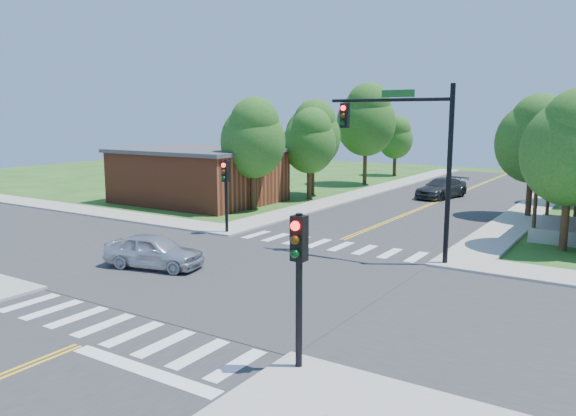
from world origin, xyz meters
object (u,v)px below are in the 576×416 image
Objects in this scene: signal_pole_se at (299,263)px; car_dgrey at (441,189)px; signal_mast_ne at (409,144)px; signal_pole_nw at (226,182)px; car_silver at (154,252)px.

signal_pole_se is 30.11m from car_dgrey.
signal_pole_nw is at bearing -179.93° from signal_mast_ne.
signal_mast_ne is 9.76m from signal_pole_nw.
signal_pole_se and signal_pole_nw have the same top height.
signal_pole_nw is at bearing -93.14° from car_dgrey.
signal_pole_nw is 7.07m from car_silver.
signal_mast_ne is 11.06m from car_silver.
signal_mast_ne reaches higher than car_dgrey.
signal_mast_ne is at bearing -63.19° from car_silver.
car_dgrey is at bearing -21.43° from car_silver.
car_silver is 25.09m from car_dgrey.
signal_mast_ne is 11.55m from signal_pole_se.
signal_mast_ne reaches higher than car_silver.
signal_mast_ne is at bearing -63.94° from car_dgrey.
car_dgrey is (-4.26, 18.24, -4.14)m from signal_mast_ne.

